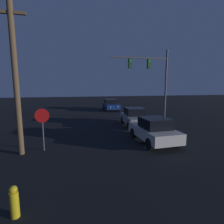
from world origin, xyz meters
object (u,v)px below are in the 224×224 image
Objects in this scene: car_far at (111,105)px; stop_sign at (42,122)px; fire_hydrant at (14,202)px; utility_pole at (15,77)px; car_mid at (135,117)px; traffic_signal_mast at (153,75)px; car_near at (154,130)px.

stop_sign is (-6.92, -14.81, 0.86)m from car_far.
car_far is at bearing 64.96° from stop_sign.
utility_pole is at bearing 103.09° from fire_hydrant.
utility_pole reaches higher than fire_hydrant.
utility_pole is (-8.00, -15.06, 3.23)m from car_far.
traffic_signal_mast is (2.19, 1.28, 3.83)m from car_mid.
car_mid reaches higher than fire_hydrant.
traffic_signal_mast is 7.51× the size of fire_hydrant.
car_far is at bearing 70.93° from fire_hydrant.
stop_sign is at bearing 12.81° from utility_pole.
car_far is 0.51× the size of utility_pole.
car_near is 8.36m from utility_pole.
car_near and car_mid have the same top height.
car_near is 4.59m from car_mid.
utility_pole is at bearing 61.90° from car_far.
car_near is 8.35m from fire_hydrant.
car_near is at bearing 87.99° from car_mid.
car_mid is 9.97m from utility_pole.
stop_sign is 0.30× the size of utility_pole.
traffic_signal_mast is (2.28, -8.91, 3.83)m from car_far.
car_near is 4.36× the size of fire_hydrant.
car_far is 21.05m from fire_hydrant.
car_near is 1.00× the size of car_mid.
traffic_signal_mast is at bearing -146.91° from car_mid.
traffic_signal_mast is 11.99m from utility_pole.
stop_sign reaches higher than fire_hydrant.
car_near is 1.02× the size of car_far.
car_mid is 8.43m from stop_sign.
utility_pole is at bearing -149.12° from traffic_signal_mast.
fire_hydrant is at bearing -76.91° from utility_pole.
car_near is at bearing 37.95° from fire_hydrant.
car_near is 0.58× the size of traffic_signal_mast.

